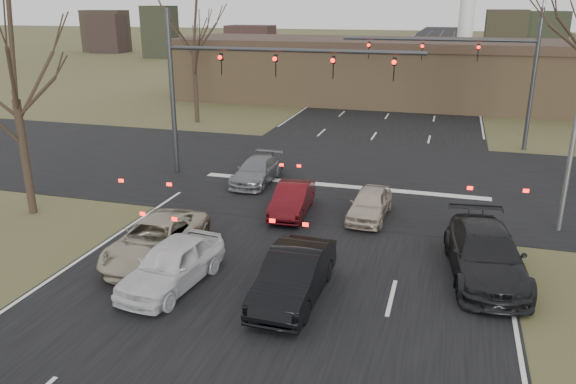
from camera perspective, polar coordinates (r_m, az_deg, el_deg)
name	(u,v)px	position (r m, az deg, el deg)	size (l,w,h in m)	color
ground	(243,334)	(15.13, -4.59, -14.23)	(360.00, 360.00, 0.00)	#484726
road_main	(415,73)	(72.44, 12.81, 11.67)	(14.00, 300.00, 0.02)	black
road_cross	(348,174)	(28.43, 6.16, 1.79)	(200.00, 14.00, 0.02)	black
building	(422,72)	(50.20, 13.47, 11.79)	(42.40, 10.40, 5.30)	olive
mast_arm_near	(234,74)	(26.92, -5.51, 11.87)	(12.12, 0.24, 8.00)	#383A3D
mast_arm_far	(483,62)	(35.00, 19.19, 12.41)	(11.12, 0.24, 8.00)	#383A3D
streetlight_right_far	(535,48)	(39.19, 23.78, 13.28)	(2.34, 0.25, 10.00)	gray
tree_left_near	(8,49)	(24.14, -26.55, 12.87)	(5.10, 5.10, 8.50)	black
tree_left_far	(192,16)	(40.86, -9.74, 17.17)	(5.70, 5.70, 9.50)	black
car_silver_suv	(157,240)	(19.35, -13.21, -4.75)	(2.26, 4.89, 1.36)	#ACA48B
car_white_sedan	(172,264)	(17.44, -11.70, -7.18)	(1.69, 4.20, 1.43)	silver
car_black_hatch	(294,275)	(16.39, 0.60, -8.47)	(1.54, 4.42, 1.46)	black
car_charcoal_sedan	(486,254)	(18.64, 19.44, -5.97)	(2.16, 5.31, 1.54)	black
car_grey_ahead	(257,171)	(26.92, -3.18, 2.19)	(1.66, 4.08, 1.19)	slate
car_red_ahead	(292,199)	(22.86, 0.43, -0.74)	(1.30, 3.72, 1.23)	#4D0B10
car_silver_ahead	(370,204)	(22.60, 8.30, -1.19)	(1.44, 3.57, 1.22)	#BEAF9A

